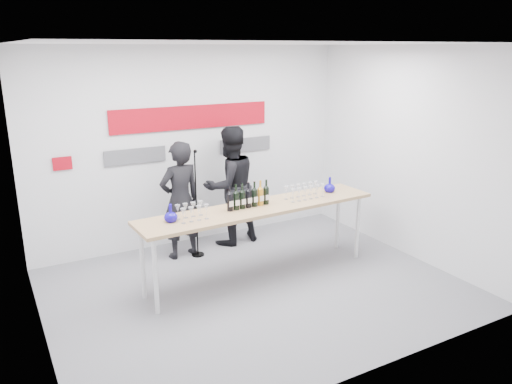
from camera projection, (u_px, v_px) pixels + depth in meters
ground at (256, 288)px, 6.36m from camera, size 5.00×5.00×0.00m
back_wall at (193, 146)px, 7.62m from camera, size 5.00×0.04×3.00m
signage at (189, 127)px, 7.49m from camera, size 3.38×0.02×0.79m
tasting_table at (260, 212)px, 6.46m from camera, size 3.30×0.80×0.98m
wine_bottles at (248, 195)px, 6.35m from camera, size 0.62×0.10×0.33m
decanter_left at (171, 213)px, 5.85m from camera, size 0.16×0.16×0.21m
decanter_right at (330, 185)px, 7.06m from camera, size 0.16×0.16×0.21m
glasses_left at (192, 212)px, 5.93m from camera, size 0.37×0.24×0.18m
glasses_right at (305, 191)px, 6.78m from camera, size 0.57×0.25×0.18m
presenter_left at (180, 200)px, 7.12m from camera, size 0.68×0.50×1.71m
presenter_right at (230, 186)px, 7.63m from camera, size 0.97×0.80×1.83m
mic_stand at (197, 224)px, 7.24m from camera, size 0.19×0.19×1.60m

